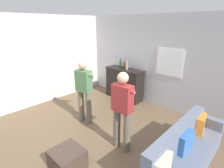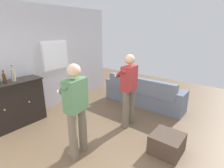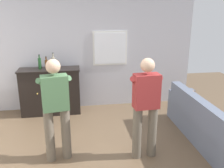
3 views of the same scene
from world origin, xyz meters
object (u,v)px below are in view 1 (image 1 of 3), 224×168
at_px(sideboard_cabinet, 124,84).
at_px(person_standing_right, 123,108).
at_px(couch, 185,155).
at_px(ottoman, 67,159).
at_px(bottle_wine_green, 127,65).
at_px(bottle_liquor_amber, 124,65).
at_px(person_standing_left, 84,89).
at_px(bottle_spirits_clear, 120,64).

height_order(sideboard_cabinet, person_standing_right, person_standing_right).
relative_size(couch, ottoman, 4.46).
bearing_deg(couch, ottoman, -138.75).
relative_size(bottle_wine_green, person_standing_right, 0.22).
xyz_separation_m(bottle_wine_green, bottle_liquor_amber, (-0.16, 0.07, -0.04)).
bearing_deg(sideboard_cabinet, person_standing_left, -82.40).
distance_m(sideboard_cabinet, bottle_liquor_amber, 0.64).
height_order(couch, bottle_wine_green, bottle_wine_green).
height_order(sideboard_cabinet, bottle_wine_green, bottle_wine_green).
bearing_deg(couch, person_standing_left, -177.06).
bearing_deg(person_standing_right, bottle_wine_green, 127.14).
distance_m(couch, ottoman, 2.10).
xyz_separation_m(bottle_liquor_amber, person_standing_right, (1.71, -2.12, -0.24)).
bearing_deg(bottle_liquor_amber, bottle_wine_green, -23.09).
height_order(bottle_liquor_amber, bottle_spirits_clear, bottle_spirits_clear).
bearing_deg(ottoman, bottle_wine_green, 110.54).
relative_size(couch, bottle_spirits_clear, 7.37).
height_order(couch, bottle_liquor_amber, bottle_liquor_amber).
height_order(sideboard_cabinet, person_standing_left, person_standing_left).
relative_size(ottoman, person_standing_right, 0.32).
distance_m(bottle_wine_green, bottle_liquor_amber, 0.18).
relative_size(couch, sideboard_cabinet, 1.77).
relative_size(couch, bottle_wine_green, 6.61).
distance_m(sideboard_cabinet, ottoman, 3.43).
distance_m(bottle_wine_green, ottoman, 3.52).
relative_size(couch, bottle_liquor_amber, 8.93).
xyz_separation_m(couch, bottle_wine_green, (-2.76, 1.77, 0.87)).
distance_m(sideboard_cabinet, bottle_spirits_clear, 0.69).
relative_size(bottle_liquor_amber, ottoman, 0.50).
xyz_separation_m(bottle_spirits_clear, ottoman, (1.48, -3.18, -1.02)).
xyz_separation_m(bottle_liquor_amber, ottoman, (1.35, -3.22, -0.99)).
bearing_deg(bottle_liquor_amber, bottle_spirits_clear, -163.42).
relative_size(bottle_liquor_amber, person_standing_left, 0.16).
height_order(bottle_wine_green, person_standing_left, person_standing_left).
bearing_deg(person_standing_right, person_standing_left, 174.20).
xyz_separation_m(bottle_wine_green, bottle_spirits_clear, (-0.30, 0.03, -0.01)).
relative_size(bottle_liquor_amber, bottle_spirits_clear, 0.83).
xyz_separation_m(sideboard_cabinet, person_standing_left, (0.26, -1.91, 0.40)).
bearing_deg(sideboard_cabinet, bottle_spirits_clear, 174.61).
distance_m(couch, bottle_wine_green, 3.39).
bearing_deg(person_standing_left, sideboard_cabinet, 97.60).
distance_m(bottle_liquor_amber, bottle_spirits_clear, 0.15).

